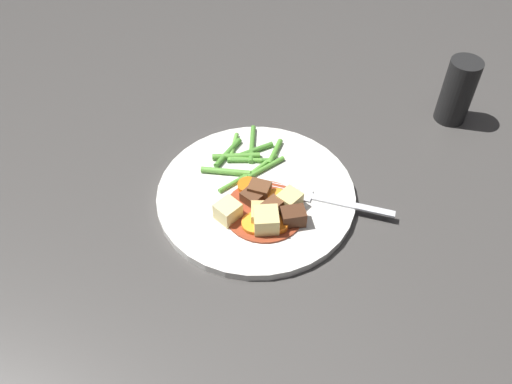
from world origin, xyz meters
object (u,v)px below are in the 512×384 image
(carrot_slice_1, at_px, (279,225))
(meat_chunk_2, at_px, (275,207))
(carrot_slice_2, at_px, (277,199))
(potato_chunk_0, at_px, (290,200))
(carrot_slice_3, at_px, (254,224))
(dinner_plate, at_px, (256,195))
(potato_chunk_2, at_px, (228,211))
(potato_chunk_1, at_px, (266,221))
(meat_chunk_1, at_px, (262,190))
(potato_chunk_3, at_px, (263,214))
(pepper_mill, at_px, (460,93))
(meat_chunk_3, at_px, (293,217))
(meat_chunk_0, at_px, (251,198))
(carrot_slice_0, at_px, (248,187))
(fork, at_px, (327,200))

(carrot_slice_1, xyz_separation_m, meat_chunk_2, (-0.03, 0.01, 0.00))
(carrot_slice_2, bearing_deg, potato_chunk_0, 33.62)
(potato_chunk_0, bearing_deg, carrot_slice_3, -82.75)
(dinner_plate, relative_size, potato_chunk_2, 9.50)
(potato_chunk_1, distance_m, potato_chunk_2, 0.05)
(carrot_slice_2, relative_size, meat_chunk_1, 1.06)
(meat_chunk_1, bearing_deg, potato_chunk_3, -26.45)
(meat_chunk_1, bearing_deg, meat_chunk_2, 1.41)
(dinner_plate, height_order, pepper_mill, pepper_mill)
(potato_chunk_0, relative_size, meat_chunk_3, 0.90)
(carrot_slice_2, distance_m, meat_chunk_1, 0.02)
(meat_chunk_0, relative_size, meat_chunk_2, 1.01)
(carrot_slice_2, height_order, potato_chunk_0, potato_chunk_0)
(meat_chunk_3, bearing_deg, carrot_slice_0, -164.12)
(carrot_slice_2, bearing_deg, carrot_slice_0, -148.61)
(carrot_slice_0, distance_m, carrot_slice_2, 0.05)
(potato_chunk_0, distance_m, meat_chunk_3, 0.03)
(potato_chunk_2, distance_m, potato_chunk_3, 0.05)
(carrot_slice_3, bearing_deg, potato_chunk_3, 107.23)
(meat_chunk_0, bearing_deg, fork, 63.10)
(fork, bearing_deg, carrot_slice_2, -118.18)
(potato_chunk_2, distance_m, meat_chunk_1, 0.06)
(carrot_slice_3, height_order, meat_chunk_3, meat_chunk_3)
(carrot_slice_1, distance_m, meat_chunk_1, 0.06)
(potato_chunk_3, bearing_deg, dinner_plate, 162.18)
(meat_chunk_3, bearing_deg, carrot_slice_2, 179.26)
(fork, bearing_deg, meat_chunk_3, -80.48)
(carrot_slice_1, distance_m, potato_chunk_1, 0.02)
(carrot_slice_3, distance_m, potato_chunk_1, 0.02)
(carrot_slice_0, xyz_separation_m, meat_chunk_2, (0.05, 0.01, 0.01))
(carrot_slice_2, bearing_deg, potato_chunk_1, -47.28)
(carrot_slice_3, bearing_deg, meat_chunk_3, 67.60)
(meat_chunk_0, xyz_separation_m, pepper_mill, (-0.01, 0.38, 0.03))
(potato_chunk_1, height_order, fork, potato_chunk_1)
(dinner_plate, xyz_separation_m, meat_chunk_3, (0.07, 0.02, 0.02))
(potato_chunk_1, relative_size, potato_chunk_2, 1.11)
(dinner_plate, bearing_deg, meat_chunk_0, -46.26)
(carrot_slice_2, height_order, meat_chunk_0, meat_chunk_0)
(carrot_slice_2, relative_size, meat_chunk_3, 0.96)
(potato_chunk_3, xyz_separation_m, meat_chunk_0, (-0.03, -0.00, -0.00))
(potato_chunk_0, bearing_deg, meat_chunk_0, -125.55)
(potato_chunk_0, distance_m, meat_chunk_0, 0.05)
(potato_chunk_0, xyz_separation_m, potato_chunk_2, (-0.02, -0.08, 0.00))
(meat_chunk_2, height_order, pepper_mill, pepper_mill)
(carrot_slice_0, relative_size, pepper_mill, 0.27)
(carrot_slice_2, xyz_separation_m, meat_chunk_2, (0.02, -0.01, 0.01))
(carrot_slice_1, height_order, fork, carrot_slice_1)
(carrot_slice_2, bearing_deg, meat_chunk_2, -38.64)
(potato_chunk_3, relative_size, meat_chunk_1, 1.13)
(potato_chunk_2, bearing_deg, pepper_mill, 92.43)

